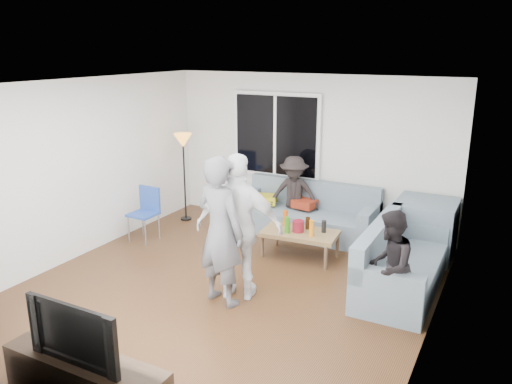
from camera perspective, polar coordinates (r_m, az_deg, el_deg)
The scene contains 32 objects.
floor at distance 6.78m, azimuth -3.16°, elevation -10.70°, with size 5.00×5.50×0.04m, color #56351C.
ceiling at distance 6.07m, azimuth -3.55°, elevation 12.17°, with size 5.00×5.50×0.04m, color white.
wall_back at distance 8.72m, azimuth 6.07°, elevation 4.52°, with size 5.00×0.04×2.60m, color silver.
wall_front at distance 4.31m, azimuth -22.84°, elevation -8.89°, with size 5.00×0.04×2.60m, color silver.
wall_left at distance 7.86m, azimuth -19.33°, elevation 2.43°, with size 0.04×5.50×2.60m, color silver.
wall_right at distance 5.49m, azimuth 19.88°, elevation -3.26°, with size 0.04×5.50×2.60m, color silver.
window_frame at distance 8.83m, azimuth 2.29°, elevation 6.40°, with size 1.62×0.06×1.47m, color white.
window_glass at distance 8.80m, azimuth 2.18°, elevation 6.36°, with size 1.50×0.02×1.35m, color black.
window_mullion at distance 8.79m, azimuth 2.15°, elevation 6.35°, with size 0.05×0.03×1.35m, color white.
radiator at distance 9.09m, azimuth 2.09°, elevation -1.37°, with size 1.30×0.12×0.62m, color silver.
potted_plant at distance 8.78m, azimuth 4.09°, elevation 1.42°, with size 0.22×0.17×0.39m, color #306F2C.
vase at distance 9.08m, azimuth 0.33°, elevation 1.20°, with size 0.15×0.15×0.16m, color white.
sofa_back_section at distance 8.43m, azimuth 5.69°, elevation -2.02°, with size 2.30×0.85×0.85m, color slate, non-canonical shape.
sofa_right_section at distance 6.79m, azimuth 16.23°, elevation -7.16°, with size 0.85×2.00×0.85m, color slate, non-canonical shape.
sofa_corner at distance 7.96m, azimuth 18.41°, elevation -3.88°, with size 0.85×0.85×0.85m, color slate.
cushion_yellow at distance 8.68m, azimuth 1.02°, elevation -0.81°, with size 0.38×0.32×0.14m, color gold.
cushion_red at distance 8.48m, azimuth 5.48°, elevation -1.31°, with size 0.36×0.30×0.13m, color maroon.
coffee_table at distance 7.60m, azimuth 4.93°, elevation -5.85°, with size 1.10×0.60×0.40m, color olive.
pitcher at distance 7.49m, azimuth 4.75°, elevation -3.85°, with size 0.17×0.17×0.17m, color maroon.
side_chair at distance 8.33m, azimuth -12.55°, elevation -2.52°, with size 0.40×0.40×0.86m, color #24469F, non-canonical shape.
floor_lamp at distance 9.10m, azimuth -8.03°, elevation 1.59°, with size 0.32×0.32×1.56m, color orange, non-canonical shape.
player_left at distance 6.05m, azimuth -4.02°, elevation -4.41°, with size 0.67×0.44×1.83m, color #505156.
player_right at distance 6.16m, azimuth -1.92°, elevation -4.04°, with size 1.07×0.45×1.83m, color white.
spectator_right at distance 5.96m, azimuth 14.74°, elevation -8.05°, with size 0.63×0.49×1.29m, color black.
spectator_back at distance 8.48m, azimuth 4.25°, elevation -0.29°, with size 0.84×0.48×1.30m, color black.
tv_console at distance 4.95m, azimuth -18.49°, elevation -19.41°, with size 1.60×0.40×0.44m, color #332719.
television at distance 4.69m, azimuth -19.04°, elevation -14.39°, with size 0.97×0.13×0.56m, color black.
bottle_e at distance 7.50m, azimuth 7.62°, elevation -3.85°, with size 0.07×0.07×0.18m, color black.
bottle_d at distance 7.33m, azimuth 6.26°, elevation -4.06°, with size 0.07×0.07×0.24m, color orange.
bottle_a at distance 7.73m, azimuth 3.31°, elevation -2.93°, with size 0.07×0.07×0.24m, color #DB520C.
bottle_c at distance 7.62m, azimuth 5.82°, elevation -3.49°, with size 0.07×0.07×0.18m, color black.
bottle_b at distance 7.43m, azimuth 3.52°, elevation -3.71°, with size 0.08×0.08×0.24m, color #328D19.
Camera 1 is at (3.13, -5.18, 3.02)m, focal length 35.65 mm.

